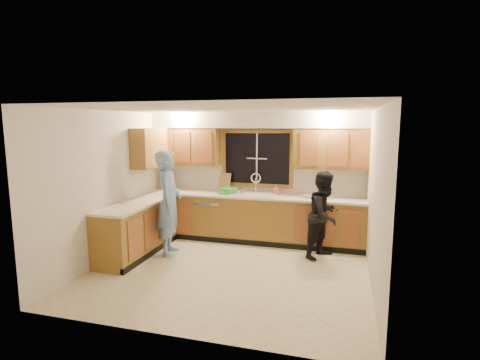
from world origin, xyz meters
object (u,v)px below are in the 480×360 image
object	(u,v)px
stove	(119,238)
dish_crate	(228,191)
man	(169,203)
soap_bottle	(276,189)
sink	(253,198)
bowl	(310,196)
knife_block	(171,184)
woman	(325,215)
dishwasher	(212,218)

from	to	relation	value
stove	dish_crate	xyz separation A→B (m)	(1.30, 1.74, 0.53)
man	soap_bottle	bearing A→B (deg)	-69.62
sink	bowl	size ratio (longest dim) A/B	3.90
knife_block	man	bearing A→B (deg)	-68.64
stove	bowl	bearing A→B (deg)	32.27
sink	woman	distance (m)	1.50
sink	woman	world-z (taller)	woman
dishwasher	dish_crate	distance (m)	0.68
sink	knife_block	distance (m)	1.76
knife_block	woman	bearing A→B (deg)	-13.18
man	bowl	world-z (taller)	man
sink	soap_bottle	distance (m)	0.47
sink	knife_block	world-z (taller)	sink
bowl	knife_block	bearing A→B (deg)	179.30
dishwasher	bowl	bearing A→B (deg)	0.16
woman	soap_bottle	xyz separation A→B (m)	(-0.97, 0.73, 0.27)
dish_crate	bowl	distance (m)	1.57
stove	knife_block	world-z (taller)	knife_block
bowl	dish_crate	bearing A→B (deg)	-177.18
stove	dish_crate	world-z (taller)	dish_crate
man	woman	world-z (taller)	man
dish_crate	dishwasher	bearing A→B (deg)	168.53
dishwasher	knife_block	size ratio (longest dim) A/B	3.35
stove	bowl	xyz separation A→B (m)	(2.87, 1.82, 0.50)
sink	knife_block	size ratio (longest dim) A/B	3.51
knife_block	soap_bottle	world-z (taller)	knife_block
soap_bottle	man	bearing A→B (deg)	-142.66
knife_block	dish_crate	xyz separation A→B (m)	(1.26, -0.11, -0.06)
dishwasher	woman	distance (m)	2.33
stove	bowl	distance (m)	3.44
dishwasher	man	xyz separation A→B (m)	(-0.40, -1.09, 0.51)
dish_crate	sink	bearing A→B (deg)	9.91
soap_bottle	knife_block	bearing A→B (deg)	-176.29
dishwasher	dish_crate	bearing A→B (deg)	-11.47
dish_crate	bowl	size ratio (longest dim) A/B	1.20
knife_block	dish_crate	bearing A→B (deg)	-7.56
woman	knife_block	world-z (taller)	woman
man	soap_bottle	world-z (taller)	man
knife_block	bowl	bearing A→B (deg)	-3.17
dish_crate	soap_bottle	xyz separation A→B (m)	(0.91, 0.25, 0.03)
dishwasher	bowl	xyz separation A→B (m)	(1.92, 0.01, 0.54)
man	bowl	bearing A→B (deg)	-81.67
woman	soap_bottle	world-z (taller)	woman
stove	man	distance (m)	1.02
stove	soap_bottle	bearing A→B (deg)	41.90
sink	dishwasher	world-z (taller)	sink
stove	man	xyz separation A→B (m)	(0.55, 0.72, 0.47)
man	dish_crate	xyz separation A→B (m)	(0.76, 1.02, 0.06)
dishwasher	woman	world-z (taller)	woman
sink	man	distance (m)	1.67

